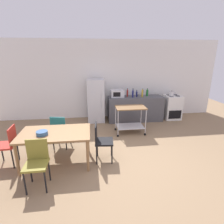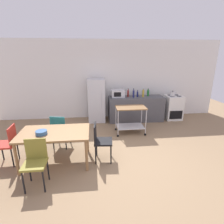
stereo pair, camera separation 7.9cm
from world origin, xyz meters
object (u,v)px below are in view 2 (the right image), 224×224
at_px(kitchen_cart, 131,116).
at_px(bottle_olive_oil, 143,93).
at_px(dining_table, 55,135).
at_px(stove_oven, 173,107).
at_px(microwave, 118,93).
at_px(bottle_sparkling_water, 137,94).
at_px(refrigerator, 96,101).
at_px(bottle_vinegar, 134,94).
at_px(chair_teal, 60,129).
at_px(bottle_hot_sauce, 148,93).
at_px(bottle_soy_sauce, 128,93).
at_px(chair_olive, 35,160).
at_px(fruit_bowl, 41,133).
at_px(kettle, 173,94).
at_px(chair_red, 8,142).
at_px(chair_black, 100,140).

xyz_separation_m(kitchen_cart, bottle_olive_oil, (0.68, 1.09, 0.46)).
height_order(dining_table, stove_oven, stove_oven).
bearing_deg(stove_oven, microwave, 179.27).
bearing_deg(bottle_sparkling_water, refrigerator, 176.63).
bearing_deg(bottle_vinegar, chair_teal, -143.15).
height_order(bottle_vinegar, bottle_hot_sauce, bottle_vinegar).
relative_size(microwave, bottle_soy_sauce, 1.52).
height_order(chair_olive, stove_oven, stove_oven).
distance_m(dining_table, chair_teal, 0.72).
xyz_separation_m(chair_olive, kitchen_cart, (2.20, 2.12, 0.05)).
height_order(stove_oven, bottle_soy_sauce, bottle_soy_sauce).
bearing_deg(fruit_bowl, bottle_soy_sauce, 48.57).
height_order(chair_teal, kettle, kettle).
xyz_separation_m(bottle_soy_sauce, bottle_sparkling_water, (0.34, -0.05, -0.02)).
height_order(chair_red, fruit_bowl, chair_red).
height_order(bottle_vinegar, fruit_bowl, bottle_vinegar).
relative_size(bottle_sparkling_water, bottle_hot_sauce, 0.88).
height_order(refrigerator, bottle_soy_sauce, refrigerator).
relative_size(microwave, bottle_olive_oil, 1.56).
bearing_deg(bottle_olive_oil, stove_oven, 2.23).
relative_size(stove_oven, bottle_olive_oil, 3.13).
relative_size(dining_table, microwave, 3.26).
bearing_deg(chair_olive, chair_teal, 81.31).
relative_size(chair_red, bottle_soy_sauce, 2.95).
distance_m(chair_olive, chair_red, 1.11).
distance_m(bottle_olive_oil, kettle, 1.09).
height_order(chair_olive, chair_red, same).
bearing_deg(chair_olive, microwave, 58.37).
bearing_deg(chair_black, chair_red, 92.75).
relative_size(chair_red, stove_oven, 0.97).
relative_size(bottle_hot_sauce, kettle, 1.16).
distance_m(dining_table, kettle, 4.49).
height_order(chair_olive, microwave, microwave).
distance_m(chair_red, kitchen_cart, 3.29).
bearing_deg(chair_olive, kettle, 37.83).
bearing_deg(kettle, chair_olive, -141.58).
relative_size(dining_table, bottle_sparkling_water, 6.10).
height_order(chair_olive, bottle_olive_oil, bottle_olive_oil).
relative_size(dining_table, bottle_hot_sauce, 5.38).
bearing_deg(bottle_olive_oil, kettle, -2.71).
xyz_separation_m(dining_table, refrigerator, (0.98, 2.63, 0.10)).
distance_m(bottle_soy_sauce, bottle_olive_oil, 0.54).
height_order(dining_table, chair_black, chair_black).
xyz_separation_m(microwave, fruit_bowl, (-1.99, -2.67, -0.24)).
height_order(chair_black, bottle_soy_sauce, bottle_soy_sauce).
height_order(dining_table, refrigerator, refrigerator).
height_order(chair_teal, refrigerator, refrigerator).
relative_size(chair_olive, bottle_vinegar, 2.78).
bearing_deg(chair_red, bottle_olive_oil, 120.94).
bearing_deg(stove_oven, fruit_bowl, -147.30).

